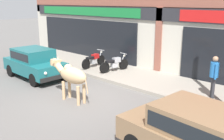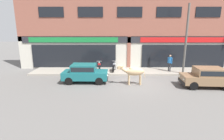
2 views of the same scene
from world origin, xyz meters
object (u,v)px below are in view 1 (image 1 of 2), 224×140
cow (71,75)px  motorcycle_1 (114,64)px  pedestrian (214,73)px  car_1 (196,134)px  car_0 (34,62)px  motorcycle_0 (94,60)px

cow → motorcycle_1: bearing=110.1°
motorcycle_1 → pedestrian: size_ratio=1.13×
motorcycle_1 → car_1: bearing=-33.5°
car_0 → pedestrian: pedestrian is taller
car_0 → pedestrian: (7.66, 2.96, 0.33)m
car_1 → motorcycle_1: 8.04m
cow → pedestrian: (3.89, 3.58, 0.14)m
cow → pedestrian: pedestrian is taller
cow → car_0: bearing=170.7°
cow → motorcycle_1: size_ratio=1.19×
car_1 → car_0: bearing=172.4°
motorcycle_0 → pedestrian: bearing=-1.0°
car_0 → pedestrian: 8.22m
car_1 → pedestrian: 4.41m
pedestrian → car_0: bearing=-158.9°
motorcycle_0 → motorcycle_1: (1.43, 0.14, 0.00)m
car_1 → motorcycle_0: car_1 is taller
car_0 → motorcycle_0: car_0 is taller
motorcycle_0 → pedestrian: (6.73, -0.12, 0.60)m
cow → motorcycle_1: (-1.41, 3.84, -0.46)m
car_1 → motorcycle_1: (-6.70, 4.43, -0.27)m
cow → pedestrian: bearing=42.6°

